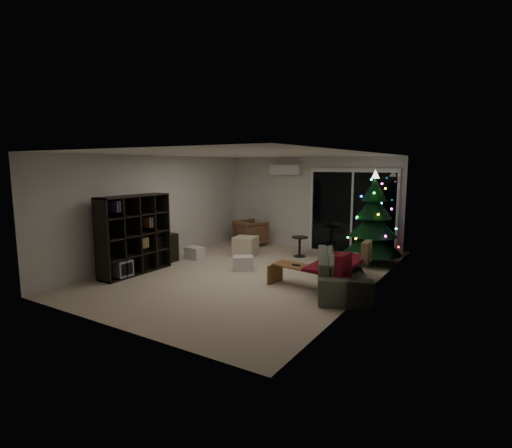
{
  "coord_description": "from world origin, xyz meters",
  "views": [
    {
      "loc": [
        4.5,
        -6.75,
        2.28
      ],
      "look_at": [
        0.1,
        0.3,
        1.05
      ],
      "focal_mm": 28.0,
      "sensor_mm": 36.0,
      "label": 1
    }
  ],
  "objects_px": {
    "sofa": "(342,271)",
    "coffee_table": "(303,277)",
    "christmas_tree": "(373,218)",
    "armchair": "(251,233)",
    "media_cabinet": "(156,250)",
    "bookshelf": "(128,234)"
  },
  "relations": [
    {
      "from": "bookshelf",
      "to": "christmas_tree",
      "type": "height_order",
      "value": "christmas_tree"
    },
    {
      "from": "coffee_table",
      "to": "christmas_tree",
      "type": "height_order",
      "value": "christmas_tree"
    },
    {
      "from": "media_cabinet",
      "to": "armchair",
      "type": "distance_m",
      "value": 3.08
    },
    {
      "from": "sofa",
      "to": "coffee_table",
      "type": "relative_size",
      "value": 1.77
    },
    {
      "from": "media_cabinet",
      "to": "sofa",
      "type": "bearing_deg",
      "value": 10.19
    },
    {
      "from": "media_cabinet",
      "to": "sofa",
      "type": "distance_m",
      "value": 4.33
    },
    {
      "from": "armchair",
      "to": "christmas_tree",
      "type": "xyz_separation_m",
      "value": [
        3.56,
        -0.32,
        0.72
      ]
    },
    {
      "from": "bookshelf",
      "to": "armchair",
      "type": "relative_size",
      "value": 2.08
    },
    {
      "from": "media_cabinet",
      "to": "coffee_table",
      "type": "distance_m",
      "value": 3.67
    },
    {
      "from": "armchair",
      "to": "sofa",
      "type": "bearing_deg",
      "value": 168.58
    },
    {
      "from": "coffee_table",
      "to": "christmas_tree",
      "type": "distance_m",
      "value": 2.71
    },
    {
      "from": "sofa",
      "to": "coffee_table",
      "type": "distance_m",
      "value": 0.72
    },
    {
      "from": "bookshelf",
      "to": "sofa",
      "type": "xyz_separation_m",
      "value": [
        4.3,
        1.28,
        -0.5
      ]
    },
    {
      "from": "media_cabinet",
      "to": "armchair",
      "type": "xyz_separation_m",
      "value": [
        0.67,
        3.01,
        0.03
      ]
    },
    {
      "from": "armchair",
      "to": "media_cabinet",
      "type": "bearing_deg",
      "value": 100.56
    },
    {
      "from": "christmas_tree",
      "to": "media_cabinet",
      "type": "bearing_deg",
      "value": -147.65
    },
    {
      "from": "christmas_tree",
      "to": "armchair",
      "type": "bearing_deg",
      "value": 174.79
    },
    {
      "from": "coffee_table",
      "to": "christmas_tree",
      "type": "xyz_separation_m",
      "value": [
        0.57,
        2.5,
        0.88
      ]
    },
    {
      "from": "sofa",
      "to": "coffee_table",
      "type": "height_order",
      "value": "sofa"
    },
    {
      "from": "armchair",
      "to": "sofa",
      "type": "xyz_separation_m",
      "value": [
        3.63,
        -2.5,
        -0.03
      ]
    },
    {
      "from": "media_cabinet",
      "to": "coffee_table",
      "type": "height_order",
      "value": "media_cabinet"
    },
    {
      "from": "sofa",
      "to": "coffee_table",
      "type": "bearing_deg",
      "value": 93.96
    }
  ]
}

